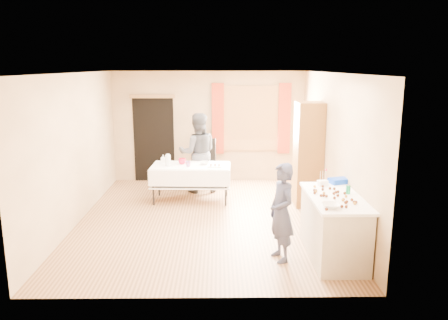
{
  "coord_description": "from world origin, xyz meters",
  "views": [
    {
      "loc": [
        0.24,
        -7.51,
        2.72
      ],
      "look_at": [
        0.33,
        0.0,
        1.09
      ],
      "focal_mm": 35.0,
      "sensor_mm": 36.0,
      "label": 1
    }
  ],
  "objects_px": {
    "cabinet": "(308,154)",
    "woman": "(198,153)",
    "party_table": "(191,179)",
    "counter": "(333,227)",
    "girl": "(282,212)",
    "chair": "(204,173)"
  },
  "relations": [
    {
      "from": "chair",
      "to": "girl",
      "type": "xyz_separation_m",
      "value": [
        1.22,
        -3.82,
        0.37
      ]
    },
    {
      "from": "girl",
      "to": "cabinet",
      "type": "bearing_deg",
      "value": 143.58
    },
    {
      "from": "counter",
      "to": "woman",
      "type": "distance_m",
      "value": 4.0
    },
    {
      "from": "chair",
      "to": "cabinet",
      "type": "bearing_deg",
      "value": -14.57
    },
    {
      "from": "girl",
      "to": "counter",
      "type": "bearing_deg",
      "value": 80.03
    },
    {
      "from": "counter",
      "to": "chair",
      "type": "height_order",
      "value": "chair"
    },
    {
      "from": "chair",
      "to": "woman",
      "type": "xyz_separation_m",
      "value": [
        -0.11,
        -0.35,
        0.54
      ]
    },
    {
      "from": "counter",
      "to": "cabinet",
      "type": "bearing_deg",
      "value": 87.65
    },
    {
      "from": "party_table",
      "to": "woman",
      "type": "distance_m",
      "value": 0.8
    },
    {
      "from": "chair",
      "to": "woman",
      "type": "relative_size",
      "value": 0.64
    },
    {
      "from": "counter",
      "to": "woman",
      "type": "bearing_deg",
      "value": 121.96
    },
    {
      "from": "party_table",
      "to": "woman",
      "type": "bearing_deg",
      "value": 82.47
    },
    {
      "from": "chair",
      "to": "counter",
      "type": "bearing_deg",
      "value": -44.82
    },
    {
      "from": "woman",
      "to": "cabinet",
      "type": "bearing_deg",
      "value": 150.3
    },
    {
      "from": "chair",
      "to": "girl",
      "type": "bearing_deg",
      "value": -55.26
    },
    {
      "from": "counter",
      "to": "girl",
      "type": "xyz_separation_m",
      "value": [
        -0.77,
        -0.1,
        0.25
      ]
    },
    {
      "from": "counter",
      "to": "girl",
      "type": "relative_size",
      "value": 1.09
    },
    {
      "from": "chair",
      "to": "woman",
      "type": "height_order",
      "value": "woman"
    },
    {
      "from": "cabinet",
      "to": "party_table",
      "type": "xyz_separation_m",
      "value": [
        -2.32,
        0.27,
        -0.57
      ]
    },
    {
      "from": "cabinet",
      "to": "woman",
      "type": "bearing_deg",
      "value": 156.91
    },
    {
      "from": "cabinet",
      "to": "girl",
      "type": "relative_size",
      "value": 1.45
    },
    {
      "from": "cabinet",
      "to": "girl",
      "type": "xyz_separation_m",
      "value": [
        -0.87,
        -2.53,
        -0.31
      ]
    }
  ]
}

